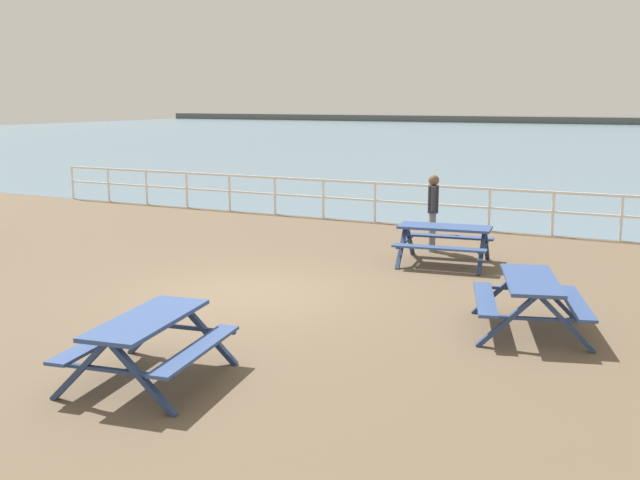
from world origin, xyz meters
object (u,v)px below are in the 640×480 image
object	(u,v)px
picnic_table_near_left	(444,235)
visitor	(433,208)
picnic_table_far_right	(148,333)
picnic_table_far_left	(531,292)

from	to	relation	value
picnic_table_near_left	visitor	bearing A→B (deg)	110.94
picnic_table_far_right	picnic_table_near_left	bearing A→B (deg)	-18.52
picnic_table_far_right	picnic_table_far_left	bearing A→B (deg)	-52.00
picnic_table_far_left	picnic_table_far_right	size ratio (longest dim) A/B	1.07
picnic_table_near_left	picnic_table_far_left	xyz separation A→B (m)	(2.32, -3.66, 0.00)
picnic_table_near_left	picnic_table_far_left	world-z (taller)	same
picnic_table_near_left	picnic_table_far_left	size ratio (longest dim) A/B	0.91
picnic_table_far_left	picnic_table_near_left	bearing A→B (deg)	16.04
picnic_table_far_right	visitor	world-z (taller)	visitor
picnic_table_near_left	visitor	distance (m)	1.35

